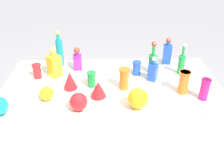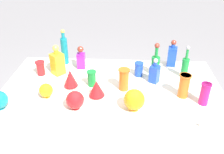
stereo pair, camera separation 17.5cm
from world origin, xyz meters
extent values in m
plane|color=gray|center=(0.00, 0.00, 0.00)|extent=(40.00, 40.00, 0.00)
cube|color=white|center=(0.00, 0.00, 0.74)|extent=(1.99, 1.12, 0.03)
cube|color=white|center=(0.00, -0.57, 0.59)|extent=(1.99, 0.01, 0.34)
cylinder|color=brown|center=(0.89, -0.46, 0.36)|extent=(0.04, 0.04, 0.73)
cylinder|color=brown|center=(-0.89, 0.46, 0.36)|extent=(0.04, 0.04, 0.73)
cylinder|color=brown|center=(0.89, 0.46, 0.36)|extent=(0.04, 0.04, 0.73)
cylinder|color=teal|center=(-0.53, 0.45, 0.90)|extent=(0.07, 0.07, 0.28)
cylinder|color=teal|center=(-0.53, 0.45, 1.07)|extent=(0.03, 0.03, 0.06)
sphere|color=gold|center=(-0.53, 0.45, 1.12)|extent=(0.04, 0.04, 0.04)
cylinder|color=#198C38|center=(0.41, 0.26, 0.85)|extent=(0.08, 0.08, 0.19)
cylinder|color=#198C38|center=(0.41, 0.26, 1.00)|extent=(0.03, 0.03, 0.10)
sphere|color=maroon|center=(0.41, 0.26, 1.07)|extent=(0.05, 0.05, 0.05)
cylinder|color=#198C38|center=(0.69, 0.22, 0.86)|extent=(0.07, 0.07, 0.19)
cylinder|color=#198C38|center=(0.69, 0.22, 1.00)|extent=(0.02, 0.02, 0.10)
sphere|color=#B2B2B7|center=(0.69, 0.22, 1.07)|extent=(0.04, 0.04, 0.04)
cube|color=blue|center=(0.60, 0.46, 0.86)|extent=(0.10, 0.10, 0.20)
cylinder|color=blue|center=(0.60, 0.46, 0.98)|extent=(0.04, 0.04, 0.04)
sphere|color=maroon|center=(0.60, 0.46, 1.02)|extent=(0.05, 0.05, 0.05)
cube|color=purple|center=(-0.34, 0.35, 0.84)|extent=(0.09, 0.09, 0.16)
cylinder|color=purple|center=(-0.34, 0.35, 0.93)|extent=(0.04, 0.04, 0.03)
sphere|color=maroon|center=(-0.34, 0.35, 0.97)|extent=(0.06, 0.06, 0.06)
cube|color=blue|center=(0.39, 0.11, 0.84)|extent=(0.11, 0.11, 0.17)
cylinder|color=blue|center=(0.39, 0.11, 0.95)|extent=(0.03, 0.03, 0.04)
sphere|color=#B2B2B7|center=(0.39, 0.11, 0.98)|extent=(0.04, 0.04, 0.04)
cube|color=yellow|center=(-0.55, 0.21, 0.87)|extent=(0.15, 0.15, 0.22)
cylinder|color=yellow|center=(-0.55, 0.21, 1.00)|extent=(0.04, 0.04, 0.04)
sphere|color=gold|center=(-0.55, 0.21, 1.04)|extent=(0.06, 0.06, 0.06)
cylinder|color=#C61972|center=(0.77, -0.22, 0.86)|extent=(0.08, 0.08, 0.19)
cylinder|color=#C61972|center=(0.77, -0.22, 0.95)|extent=(0.08, 0.08, 0.01)
cylinder|color=red|center=(-0.72, 0.18, 0.83)|extent=(0.08, 0.08, 0.14)
cylinder|color=red|center=(-0.72, 0.18, 0.90)|extent=(0.09, 0.09, 0.01)
cylinder|color=#198C38|center=(-0.19, 0.01, 0.83)|extent=(0.07, 0.07, 0.15)
cylinder|color=#198C38|center=(-0.19, 0.01, 0.90)|extent=(0.09, 0.09, 0.01)
cylinder|color=blue|center=(0.25, 0.22, 0.83)|extent=(0.08, 0.08, 0.14)
cylinder|color=blue|center=(0.25, 0.22, 0.89)|extent=(0.09, 0.09, 0.01)
cylinder|color=orange|center=(0.11, -0.04, 0.86)|extent=(0.09, 0.09, 0.20)
cylinder|color=orange|center=(0.11, -0.04, 0.96)|extent=(0.10, 0.10, 0.01)
cylinder|color=orange|center=(0.62, -0.12, 0.86)|extent=(0.09, 0.09, 0.21)
cylinder|color=orange|center=(0.62, -0.12, 0.96)|extent=(0.10, 0.10, 0.01)
cylinder|color=red|center=(-0.37, -0.02, 0.77)|extent=(0.08, 0.08, 0.01)
cone|color=red|center=(-0.37, -0.02, 0.85)|extent=(0.13, 0.13, 0.16)
cylinder|color=red|center=(-0.12, -0.16, 0.77)|extent=(0.07, 0.07, 0.01)
cone|color=red|center=(-0.12, -0.16, 0.84)|extent=(0.14, 0.14, 0.14)
cylinder|color=orange|center=(-0.55, -0.20, 0.76)|extent=(0.05, 0.05, 0.01)
sphere|color=orange|center=(-0.55, -0.20, 0.83)|extent=(0.12, 0.12, 0.12)
cylinder|color=teal|center=(-0.88, -0.38, 0.76)|extent=(0.07, 0.07, 0.01)
cylinder|color=red|center=(-0.27, -0.35, 0.76)|extent=(0.07, 0.07, 0.01)
sphere|color=red|center=(-0.27, -0.35, 0.84)|extent=(0.15, 0.15, 0.15)
cylinder|color=orange|center=(0.19, -0.33, 0.76)|extent=(0.08, 0.08, 0.01)
sphere|color=orange|center=(0.19, -0.33, 0.85)|extent=(0.17, 0.17, 0.17)
cube|color=white|center=(0.70, -0.52, 0.78)|extent=(0.06, 0.02, 0.05)
camera|label=1|loc=(-0.06, -1.94, 1.98)|focal=40.00mm
camera|label=2|loc=(0.11, -1.94, 1.98)|focal=40.00mm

